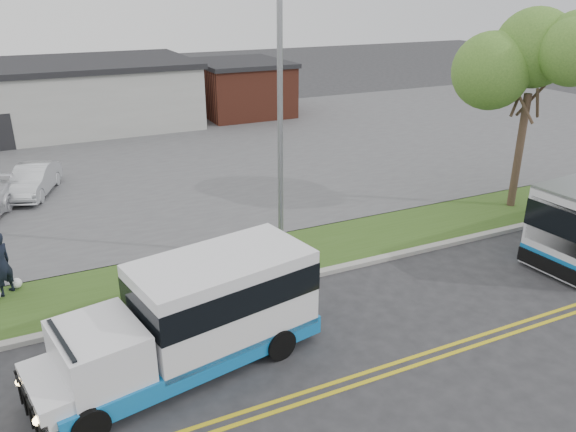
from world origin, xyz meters
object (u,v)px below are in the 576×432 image
pedestrian (1,264)px  parked_car_a (33,180)px  tree_east (534,59)px  shuttle_bus (198,312)px  streetlight_near (281,109)px

pedestrian → parked_car_a: 9.35m
tree_east → shuttle_bus: (-15.27, -4.67, -4.76)m
tree_east → parked_car_a: 21.76m
parked_car_a → tree_east: bearing=-9.1°
streetlight_near → shuttle_bus: bearing=-134.2°
shuttle_bus → streetlight_near: bearing=34.8°
streetlight_near → pedestrian: size_ratio=4.72×
shuttle_bus → parked_car_a: bearing=90.9°
pedestrian → tree_east: bearing=133.5°
tree_east → shuttle_bus: bearing=-163.0°
tree_east → streetlight_near: streetlight_near is taller
tree_east → parked_car_a: size_ratio=2.04×
tree_east → pedestrian: 20.35m
tree_east → pedestrian: tree_east is taller
tree_east → streetlight_near: bearing=-178.6°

